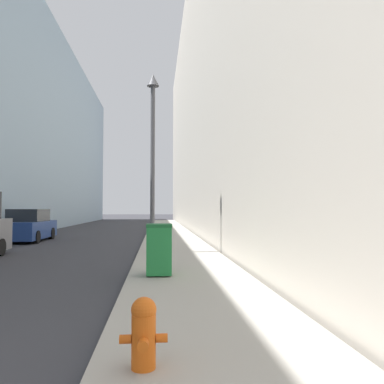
{
  "coord_description": "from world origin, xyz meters",
  "views": [
    {
      "loc": [
        4.29,
        -2.23,
        1.76
      ],
      "look_at": [
        6.3,
        19.68,
        2.69
      ],
      "focal_mm": 35.0,
      "sensor_mm": 36.0,
      "label": 1
    }
  ],
  "objects": [
    {
      "name": "parked_sedan_near",
      "position": [
        -2.52,
        18.31,
        0.78
      ],
      "size": [
        1.86,
        4.39,
        1.69
      ],
      "color": "navy",
      "rests_on": "ground"
    },
    {
      "name": "fire_hydrant",
      "position": [
        4.15,
        1.67,
        0.51
      ],
      "size": [
        0.49,
        0.38,
        0.72
      ],
      "color": "#D15614",
      "rests_on": "sidewalk_right"
    },
    {
      "name": "building_right_stone",
      "position": [
        12.65,
        26.0,
        10.27
      ],
      "size": [
        12.0,
        60.0,
        20.55
      ],
      "color": "beige",
      "rests_on": "ground"
    },
    {
      "name": "sidewalk_right",
      "position": [
        5.06,
        18.0,
        0.06
      ],
      "size": [
        2.98,
        60.0,
        0.13
      ],
      "color": "#9E998E",
      "rests_on": "ground"
    },
    {
      "name": "trash_bin",
      "position": [
        4.32,
        6.95,
        0.77
      ],
      "size": [
        0.61,
        0.68,
        1.24
      ],
      "color": "#1E7538",
      "rests_on": "sidewalk_right"
    },
    {
      "name": "lamppost",
      "position": [
        4.09,
        11.68,
        4.12
      ],
      "size": [
        0.46,
        0.46,
        6.66
      ],
      "color": "#4C4C51",
      "rests_on": "sidewalk_right"
    }
  ]
}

